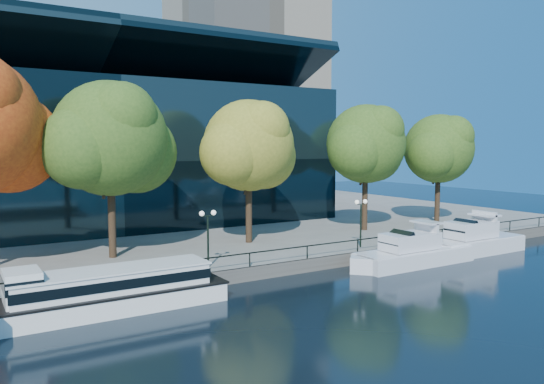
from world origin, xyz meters
TOP-DOWN VIEW (x-y plane):
  - ground at (0.00, 0.00)m, footprint 160.00×160.00m
  - promenade at (0.00, 36.38)m, footprint 90.00×67.08m
  - railing at (0.00, 3.25)m, footprint 88.20×0.08m
  - convention_building at (-4.00, 31.79)m, footprint 50.00×24.57m
  - office_tower at (28.00, 55.00)m, footprint 22.50×22.50m
  - tour_boat at (-11.02, 1.36)m, footprint 15.66×3.49m
  - cruiser_near at (13.14, 0.52)m, footprint 11.84×3.05m
  - cruiser_far at (21.14, 0.98)m, footprint 11.31×3.13m
  - tree_2 at (-7.26, 11.33)m, footprint 10.82×8.87m
  - tree_3 at (4.65, 11.33)m, footprint 9.95×8.16m
  - tree_4 at (17.99, 11.20)m, footprint 9.86×8.08m
  - tree_5 at (28.29, 10.88)m, footprint 9.44×7.74m
  - lamp_1 at (-2.63, 4.50)m, footprint 1.26×0.36m
  - lamp_2 at (11.40, 4.50)m, footprint 1.26×0.36m

SIDE VIEW (x-z plane):
  - ground at x=0.00m, z-range 0.00..0.00m
  - promenade at x=0.00m, z-range 0.00..1.00m
  - cruiser_near at x=13.14m, z-range -0.65..2.78m
  - cruiser_far at x=21.14m, z-range -0.67..3.02m
  - tour_boat at x=-11.02m, z-range -0.22..2.75m
  - railing at x=0.00m, z-range 1.44..2.43m
  - lamp_1 at x=-2.63m, z-range 1.97..6.00m
  - lamp_2 at x=11.40m, z-range 1.97..6.00m
  - convention_building at x=-4.00m, z-range -2.21..19.22m
  - tree_5 at x=28.29m, z-range 3.03..14.97m
  - tree_3 at x=4.65m, z-range 3.10..15.60m
  - tree_4 at x=17.99m, z-range 3.20..15.83m
  - tree_2 at x=-7.26m, z-range 3.18..16.56m
  - office_tower at x=28.00m, z-range 0.07..65.97m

